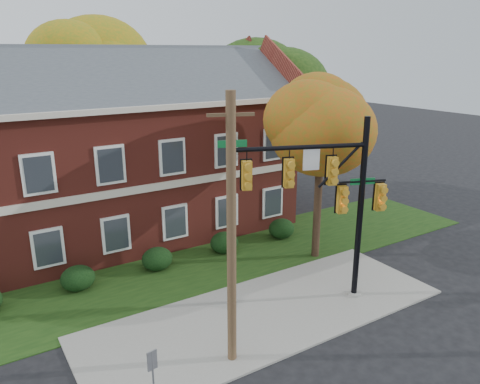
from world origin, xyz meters
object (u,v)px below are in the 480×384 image
hedge_left (78,278)px  hedge_right (224,243)px  tree_near_right (328,118)px  hedge_center (157,259)px  tree_right_rear (281,73)px  tree_far_rear (91,61)px  utility_pole (231,235)px  hedge_far_right (281,229)px  apartment_building (113,143)px  traffic_signal (329,191)px  sign_post (153,372)px

hedge_left → hedge_right: (7.00, 0.00, 0.00)m
tree_near_right → hedge_center: bearing=158.6°
tree_right_rear → hedge_right: bearing=-142.0°
tree_right_rear → tree_far_rear: (-9.97, 6.98, 0.72)m
hedge_left → utility_pole: size_ratio=0.16×
hedge_far_right → hedge_right: bearing=180.0°
hedge_left → tree_right_rear: size_ratio=0.13×
apartment_building → tree_near_right: apartment_building is taller
hedge_far_right → tree_right_rear: (4.31, 6.11, 7.60)m
traffic_signal → hedge_left: bearing=163.8°
hedge_right → tree_right_rear: 12.50m
sign_post → hedge_center: bearing=56.1°
traffic_signal → sign_post: 8.93m
hedge_far_right → tree_right_rear: 10.66m
tree_far_rear → sign_post: (-4.84, -21.34, -7.46)m
traffic_signal → utility_pole: size_ratio=0.85×
hedge_center → utility_pole: utility_pole is taller
apartment_building → hedge_left: 7.73m
hedge_right → sign_post: size_ratio=0.69×
apartment_building → utility_pole: (-0.50, -12.58, -0.67)m
apartment_building → tree_near_right: bearing=-48.2°
traffic_signal → sign_post: traffic_signal is taller
tree_far_rear → utility_pole: (-1.84, -20.42, -4.53)m
hedge_far_right → utility_pole: utility_pole is taller
hedge_far_right → traffic_signal: (-2.43, -6.00, 3.98)m
hedge_center → hedge_far_right: bearing=0.0°
hedge_left → tree_near_right: 12.68m
utility_pole → sign_post: utility_pole is taller
apartment_building → hedge_center: (0.00, -5.25, -4.46)m
tree_near_right → sign_post: 13.12m
hedge_left → hedge_right: 7.00m
hedge_right → tree_near_right: bearing=-37.3°
hedge_right → sign_post: 10.85m
apartment_building → hedge_far_right: size_ratio=13.43×
sign_post → hedge_right: bearing=38.8°
hedge_right → tree_right_rear: size_ratio=0.13×
hedge_far_right → hedge_center: bearing=180.0°
hedge_left → tree_near_right: tree_near_right is taller
tree_right_rear → sign_post: (-14.81, -14.35, -6.74)m
hedge_left → tree_near_right: (10.72, -2.83, 6.14)m
apartment_building → hedge_far_right: bearing=-36.9°
hedge_center → hedge_right: 3.50m
hedge_right → tree_near_right: tree_near_right is taller
hedge_center → traffic_signal: 8.52m
hedge_left → hedge_center: 3.50m
hedge_far_right → sign_post: size_ratio=0.69×
hedge_right → tree_near_right: (3.72, -2.83, 6.14)m
tree_far_rear → utility_pole: tree_far_rear is taller
tree_far_rear → sign_post: tree_far_rear is taller
hedge_center → tree_far_rear: size_ratio=0.12×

